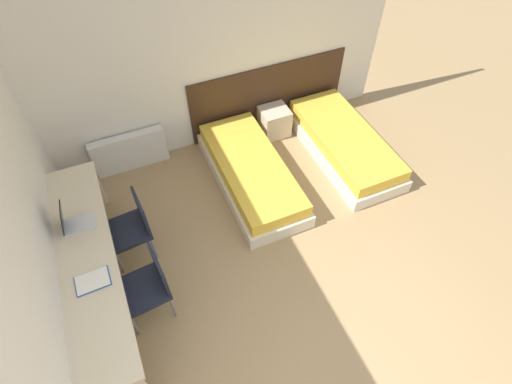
{
  "coord_description": "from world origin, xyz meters",
  "views": [
    {
      "loc": [
        -1.17,
        -0.69,
        4.05
      ],
      "look_at": [
        0.0,
        2.01,
        0.55
      ],
      "focal_mm": 28.0,
      "sensor_mm": 36.0,
      "label": 1
    }
  ],
  "objects_px": {
    "bed_near_window": "(251,173)",
    "chair_near_notebook": "(148,284)",
    "laptop": "(74,222)",
    "nightstand": "(274,121)",
    "bed_near_door": "(344,144)",
    "chair_near_laptop": "(131,226)"
  },
  "relations": [
    {
      "from": "bed_near_door",
      "to": "chair_near_notebook",
      "type": "distance_m",
      "value": 3.28
    },
    {
      "from": "laptop",
      "to": "nightstand",
      "type": "bearing_deg",
      "value": 26.88
    },
    {
      "from": "nightstand",
      "to": "bed_near_door",
      "type": "bearing_deg",
      "value": -48.37
    },
    {
      "from": "bed_near_window",
      "to": "chair_near_notebook",
      "type": "xyz_separation_m",
      "value": [
        -1.61,
        -1.22,
        0.31
      ]
    },
    {
      "from": "laptop",
      "to": "chair_near_laptop",
      "type": "bearing_deg",
      "value": -0.85
    },
    {
      "from": "chair_near_laptop",
      "to": "nightstand",
      "type": "bearing_deg",
      "value": 23.67
    },
    {
      "from": "chair_near_notebook",
      "to": "laptop",
      "type": "height_order",
      "value": "laptop"
    },
    {
      "from": "bed_near_window",
      "to": "laptop",
      "type": "height_order",
      "value": "laptop"
    },
    {
      "from": "chair_near_notebook",
      "to": "laptop",
      "type": "xyz_separation_m",
      "value": [
        -0.5,
        0.79,
        0.3
      ]
    },
    {
      "from": "bed_near_window",
      "to": "bed_near_door",
      "type": "bearing_deg",
      "value": 0.0
    },
    {
      "from": "bed_near_door",
      "to": "laptop",
      "type": "distance_m",
      "value": 3.61
    },
    {
      "from": "chair_near_laptop",
      "to": "bed_near_door",
      "type": "bearing_deg",
      "value": 3.81
    },
    {
      "from": "bed_near_window",
      "to": "bed_near_door",
      "type": "distance_m",
      "value": 1.42
    },
    {
      "from": "nightstand",
      "to": "chair_near_laptop",
      "type": "distance_m",
      "value": 2.66
    },
    {
      "from": "bed_near_window",
      "to": "nightstand",
      "type": "relative_size",
      "value": 4.69
    },
    {
      "from": "chair_near_notebook",
      "to": "bed_near_door",
      "type": "bearing_deg",
      "value": 16.52
    },
    {
      "from": "bed_near_door",
      "to": "chair_near_laptop",
      "type": "height_order",
      "value": "chair_near_laptop"
    },
    {
      "from": "bed_near_window",
      "to": "chair_near_notebook",
      "type": "height_order",
      "value": "chair_near_notebook"
    },
    {
      "from": "bed_near_door",
      "to": "chair_near_notebook",
      "type": "relative_size",
      "value": 2.27
    },
    {
      "from": "bed_near_door",
      "to": "chair_near_laptop",
      "type": "bearing_deg",
      "value": -171.21
    },
    {
      "from": "bed_near_window",
      "to": "laptop",
      "type": "distance_m",
      "value": 2.24
    },
    {
      "from": "bed_near_door",
      "to": "laptop",
      "type": "relative_size",
      "value": 6.06
    }
  ]
}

